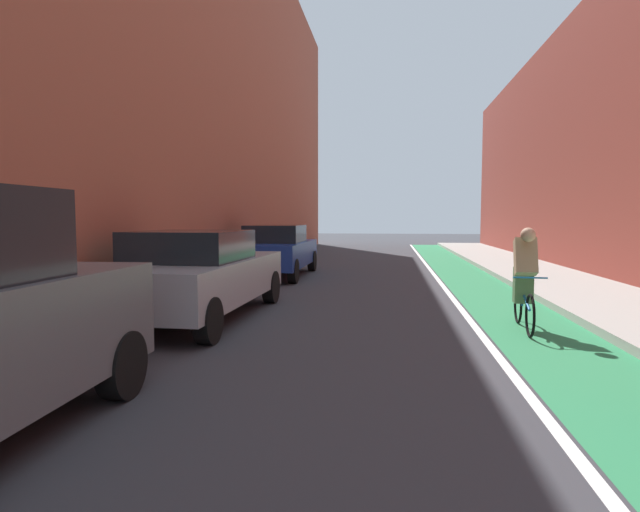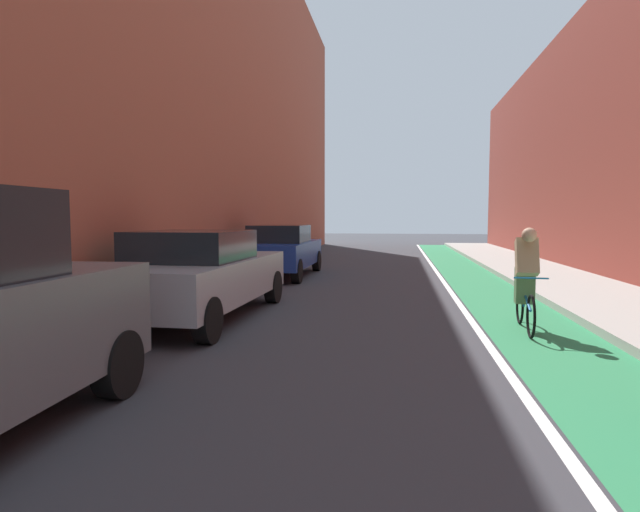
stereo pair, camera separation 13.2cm
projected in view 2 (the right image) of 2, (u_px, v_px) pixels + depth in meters
ground_plane at (361, 300)px, 10.99m from camera, size 91.66×91.66×0.00m
bike_lane_paint at (487, 290)px, 12.52m from camera, size 1.60×41.66×0.00m
lane_divider_stripe at (449, 289)px, 12.66m from camera, size 0.12×41.66×0.00m
sidewalk_right at (580, 289)px, 12.20m from camera, size 2.65×41.66×0.14m
building_facade_left at (154, 39)px, 13.29m from camera, size 4.15×41.66×12.70m
parked_sedan_silver at (197, 273)px, 8.93m from camera, size 2.07×4.64×1.53m
parked_sedan_blue at (281, 250)px, 15.35m from camera, size 1.83×4.39×1.53m
cyclist_trailing at (526, 276)px, 7.95m from camera, size 0.48×1.69×1.60m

